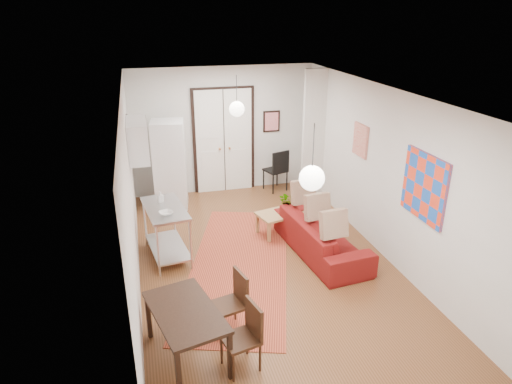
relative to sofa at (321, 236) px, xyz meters
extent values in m
plane|color=brown|center=(-1.06, -0.04, -0.33)|extent=(7.00, 7.00, 0.00)
cube|color=silver|center=(-1.06, -0.04, 2.57)|extent=(4.20, 7.00, 0.02)
cube|color=silver|center=(-1.06, 3.46, 1.12)|extent=(4.20, 0.02, 2.90)
cube|color=silver|center=(-1.06, -3.54, 1.12)|extent=(4.20, 0.02, 2.90)
cube|color=silver|center=(-3.16, -0.04, 1.12)|extent=(0.02, 7.00, 2.90)
cube|color=silver|center=(1.04, -0.04, 1.12)|extent=(0.02, 7.00, 2.90)
cube|color=white|center=(-1.06, 3.42, 0.87)|extent=(1.44, 0.06, 2.50)
cube|color=silver|center=(0.79, 2.51, 1.12)|extent=(0.50, 0.10, 2.90)
cube|color=white|center=(-2.98, 1.46, 1.57)|extent=(0.35, 1.00, 0.70)
cube|color=red|center=(1.02, -1.29, 1.32)|extent=(0.05, 1.00, 1.00)
cube|color=beige|center=(1.02, 0.76, 1.47)|extent=(0.05, 0.50, 0.60)
cube|color=red|center=(0.09, 3.43, 1.27)|extent=(0.40, 0.03, 0.50)
cube|color=#A06842|center=(-3.13, 1.96, 1.62)|extent=(0.03, 0.44, 0.54)
sphere|color=white|center=(-1.06, 1.96, 1.92)|extent=(0.30, 0.30, 0.30)
cylinder|color=black|center=(-1.06, 1.96, 2.32)|extent=(0.01, 0.01, 0.50)
sphere|color=white|center=(-1.06, -2.04, 1.92)|extent=(0.30, 0.30, 0.30)
cylinder|color=black|center=(-1.06, -2.04, 2.32)|extent=(0.01, 0.01, 0.50)
cube|color=#B5492D|center=(-1.49, -0.05, -0.32)|extent=(2.84, 4.53, 0.01)
imported|color=maroon|center=(0.00, 0.00, 0.00)|extent=(1.10, 2.32, 0.65)
cube|color=#A7864F|center=(-0.41, 0.92, 0.09)|extent=(1.09, 0.78, 0.04)
cube|color=#A7864F|center=(-0.85, 0.70, -0.13)|extent=(0.07, 0.07, 0.39)
cube|color=#A7864F|center=(0.02, 0.70, -0.13)|extent=(0.07, 0.07, 0.39)
cube|color=#A7864F|center=(-0.85, 1.14, -0.13)|extent=(0.07, 0.07, 0.39)
cube|color=#A7864F|center=(0.02, 1.14, -0.13)|extent=(0.07, 0.07, 0.39)
imported|color=#2C622D|center=(-0.31, 0.92, 0.32)|extent=(0.42, 0.46, 0.43)
cube|color=#BBBEC0|center=(-2.64, 0.55, 0.60)|extent=(0.78, 1.31, 0.04)
cube|color=#BBBEC0|center=(-2.64, 0.55, -0.14)|extent=(0.74, 1.26, 0.03)
cylinder|color=#BBBEC0|center=(-2.91, -0.03, 0.14)|extent=(0.04, 0.04, 0.93)
cylinder|color=#BBBEC0|center=(-2.38, -0.03, 0.14)|extent=(0.04, 0.04, 0.93)
cylinder|color=#BBBEC0|center=(-2.91, 1.12, 0.14)|extent=(0.04, 0.04, 0.93)
cylinder|color=#BBBEC0|center=(-2.38, 1.12, 0.14)|extent=(0.04, 0.04, 0.93)
imported|color=white|center=(-2.64, 0.25, 0.65)|extent=(0.29, 0.29, 0.05)
imported|color=teal|center=(-2.69, 0.80, 0.72)|extent=(0.12, 0.12, 0.20)
cube|color=white|center=(-2.37, 2.79, 0.63)|extent=(0.76, 0.76, 1.90)
cube|color=black|center=(-2.61, -2.03, 0.35)|extent=(1.00, 1.39, 0.04)
cube|color=black|center=(-2.93, -2.62, 0.00)|extent=(0.07, 0.07, 0.65)
cube|color=black|center=(-2.30, -2.62, 0.00)|extent=(0.07, 0.07, 0.65)
cube|color=black|center=(-2.93, -1.45, 0.00)|extent=(0.07, 0.07, 0.65)
cube|color=black|center=(-2.30, -1.45, 0.00)|extent=(0.07, 0.07, 0.65)
cube|color=#392212|center=(-2.01, -1.68, 0.09)|extent=(0.49, 0.48, 0.04)
cube|color=#392212|center=(-2.01, -1.50, 0.32)|extent=(0.13, 0.39, 0.43)
cylinder|color=#392212|center=(-2.18, -1.86, -0.12)|extent=(0.03, 0.03, 0.41)
cylinder|color=#392212|center=(-1.84, -1.86, -0.12)|extent=(0.03, 0.03, 0.41)
cylinder|color=#392212|center=(-2.18, -1.51, -0.12)|extent=(0.03, 0.03, 0.41)
cylinder|color=#392212|center=(-1.84, -1.51, -0.12)|extent=(0.03, 0.03, 0.41)
cube|color=#392212|center=(-2.01, -2.38, 0.09)|extent=(0.49, 0.48, 0.04)
cube|color=#392212|center=(-2.01, -2.20, 0.32)|extent=(0.13, 0.39, 0.43)
cylinder|color=#392212|center=(-2.18, -2.56, -0.12)|extent=(0.03, 0.03, 0.41)
cylinder|color=#392212|center=(-1.84, -2.56, -0.12)|extent=(0.03, 0.03, 0.41)
cylinder|color=#392212|center=(-2.18, -2.21, -0.12)|extent=(0.03, 0.03, 0.41)
cylinder|color=#392212|center=(-1.84, -2.21, -0.12)|extent=(0.03, 0.03, 0.41)
cube|color=black|center=(0.10, 3.11, 0.17)|extent=(0.58, 0.58, 0.04)
cube|color=black|center=(0.10, 3.32, 0.43)|extent=(0.45, 0.18, 0.49)
cylinder|color=black|center=(-0.09, 2.91, -0.08)|extent=(0.03, 0.03, 0.49)
cylinder|color=black|center=(0.30, 2.91, -0.08)|extent=(0.03, 0.03, 0.49)
cylinder|color=black|center=(-0.09, 3.31, -0.08)|extent=(0.03, 0.03, 0.49)
cylinder|color=black|center=(0.30, 3.31, -0.08)|extent=(0.03, 0.03, 0.49)
camera|label=1|loc=(-2.94, -6.65, 3.76)|focal=32.00mm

